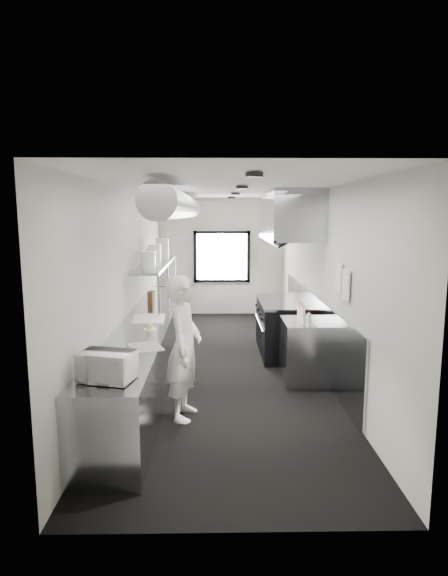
{
  "coord_description": "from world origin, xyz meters",
  "views": [
    {
      "loc": [
        -0.15,
        -7.26,
        2.43
      ],
      "look_at": [
        -0.02,
        -0.2,
        1.3
      ],
      "focal_mm": 29.25,
      "sensor_mm": 36.0,
      "label": 1
    }
  ],
  "objects_px": {
    "far_work_table": "(172,302)",
    "microwave": "(107,366)",
    "prep_counter": "(149,348)",
    "line_cook": "(184,348)",
    "plate_stack_d": "(162,249)",
    "cutting_board": "(149,319)",
    "squeeze_bottle_d": "(299,313)",
    "plate_stack_a": "(148,260)",
    "plate_stack_b": "(154,257)",
    "knife_block": "(151,297)",
    "pass_shelf": "(157,265)",
    "squeeze_bottle_a": "(309,320)",
    "squeeze_bottle_b": "(303,317)",
    "squeeze_bottle_c": "(303,314)",
    "squeeze_bottle_e": "(300,312)",
    "bottle_station": "(305,351)",
    "plate_stack_c": "(155,253)",
    "range": "(284,327)",
    "exhaust_hood": "(289,216)",
    "small_plate": "(150,329)",
    "deli_tub_b": "(104,361)"
  },
  "relations": [
    {
      "from": "exhaust_hood",
      "to": "cutting_board",
      "type": "bearing_deg",
      "value": -150.61
    },
    {
      "from": "plate_stack_c",
      "to": "plate_stack_d",
      "type": "xyz_separation_m",
      "value": [
        0.05,
        0.7,
        0.03
      ]
    },
    {
      "from": "prep_counter",
      "to": "squeeze_bottle_b",
      "type": "bearing_deg",
      "value": -9.6
    },
    {
      "from": "squeeze_bottle_b",
      "to": "squeeze_bottle_c",
      "type": "height_order",
      "value": "squeeze_bottle_b"
    },
    {
      "from": "squeeze_bottle_c",
      "to": "plate_stack_a",
      "type": "bearing_deg",
      "value": 160.25
    },
    {
      "from": "far_work_table",
      "to": "microwave",
      "type": "xyz_separation_m",
      "value": [
        -0.01,
        -6.29,
        0.59
      ]
    },
    {
      "from": "small_plate",
      "to": "cutting_board",
      "type": "distance_m",
      "value": 0.65
    },
    {
      "from": "prep_counter",
      "to": "range",
      "type": "xyz_separation_m",
      "value": [
        2.19,
        1.2,
        0.02
      ]
    },
    {
      "from": "squeeze_bottle_c",
      "to": "squeeze_bottle_e",
      "type": "distance_m",
      "value": 0.22
    },
    {
      "from": "line_cook",
      "to": "small_plate",
      "type": "height_order",
      "value": "line_cook"
    },
    {
      "from": "exhaust_hood",
      "to": "plate_stack_b",
      "type": "xyz_separation_m",
      "value": [
        -2.28,
        -0.13,
        -0.67
      ]
    },
    {
      "from": "squeeze_bottle_b",
      "to": "squeeze_bottle_e",
      "type": "xyz_separation_m",
      "value": [
        0.03,
        0.43,
        -0.02
      ]
    },
    {
      "from": "cutting_board",
      "to": "line_cook",
      "type": "bearing_deg",
      "value": -65.87
    },
    {
      "from": "microwave",
      "to": "plate_stack_d",
      "type": "xyz_separation_m",
      "value": [
        -0.02,
        4.84,
        0.73
      ]
    },
    {
      "from": "far_work_table",
      "to": "plate_stack_c",
      "type": "relative_size",
      "value": 3.79
    },
    {
      "from": "small_plate",
      "to": "cutting_board",
      "type": "xyz_separation_m",
      "value": [
        -0.1,
        0.64,
        0.0
      ]
    },
    {
      "from": "range",
      "to": "cutting_board",
      "type": "bearing_deg",
      "value": -149.95
    },
    {
      "from": "bottle_station",
      "to": "plate_stack_d",
      "type": "xyz_separation_m",
      "value": [
        -2.33,
        2.45,
        1.31
      ]
    },
    {
      "from": "bottle_station",
      "to": "plate_stack_d",
      "type": "distance_m",
      "value": 3.63
    },
    {
      "from": "microwave",
      "to": "plate_stack_b",
      "type": "xyz_separation_m",
      "value": [
        -0.03,
        3.66,
        0.68
      ]
    },
    {
      "from": "range",
      "to": "bottle_station",
      "type": "height_order",
      "value": "range"
    },
    {
      "from": "squeeze_bottle_d",
      "to": "squeeze_bottle_e",
      "type": "xyz_separation_m",
      "value": [
        0.03,
        0.13,
        -0.01
      ]
    },
    {
      "from": "pass_shelf",
      "to": "squeeze_bottle_d",
      "type": "height_order",
      "value": "pass_shelf"
    },
    {
      "from": "exhaust_hood",
      "to": "knife_block",
      "type": "xyz_separation_m",
      "value": [
        -2.35,
        -0.06,
        -1.38
      ]
    },
    {
      "from": "plate_stack_b",
      "to": "plate_stack_d",
      "type": "relative_size",
      "value": 0.76
    },
    {
      "from": "plate_stack_a",
      "to": "line_cook",
      "type": "bearing_deg",
      "value": -71.46
    },
    {
      "from": "far_work_table",
      "to": "microwave",
      "type": "relative_size",
      "value": 2.65
    },
    {
      "from": "plate_stack_b",
      "to": "deli_tub_b",
      "type": "bearing_deg",
      "value": -91.69
    },
    {
      "from": "knife_block",
      "to": "squeeze_bottle_d",
      "type": "distance_m",
      "value": 2.63
    },
    {
      "from": "plate_stack_c",
      "to": "exhaust_hood",
      "type": "bearing_deg",
      "value": -8.71
    },
    {
      "from": "far_work_table",
      "to": "microwave",
      "type": "height_order",
      "value": "microwave"
    },
    {
      "from": "prep_counter",
      "to": "line_cook",
      "type": "xyz_separation_m",
      "value": [
        0.62,
        -1.4,
        0.41
      ]
    },
    {
      "from": "knife_block",
      "to": "squeeze_bottle_e",
      "type": "distance_m",
      "value": 2.6
    },
    {
      "from": "small_plate",
      "to": "squeeze_bottle_d",
      "type": "bearing_deg",
      "value": 16.28
    },
    {
      "from": "far_work_table",
      "to": "plate_stack_a",
      "type": "xyz_separation_m",
      "value": [
        -0.07,
        -3.03,
        1.26
      ]
    },
    {
      "from": "knife_block",
      "to": "squeeze_bottle_b",
      "type": "relative_size",
      "value": 1.08
    },
    {
      "from": "small_plate",
      "to": "plate_stack_c",
      "type": "bearing_deg",
      "value": 95.12
    },
    {
      "from": "bottle_station",
      "to": "microwave",
      "type": "distance_m",
      "value": 3.37
    },
    {
      "from": "knife_block",
      "to": "squeeze_bottle_a",
      "type": "bearing_deg",
      "value": -28.62
    },
    {
      "from": "far_work_table",
      "to": "plate_stack_c",
      "type": "bearing_deg",
      "value": -92.13
    },
    {
      "from": "cutting_board",
      "to": "plate_stack_a",
      "type": "xyz_separation_m",
      "value": [
        -0.09,
        0.73,
        0.8
      ]
    },
    {
      "from": "far_work_table",
      "to": "deli_tub_b",
      "type": "bearing_deg",
      "value": -91.28
    },
    {
      "from": "prep_counter",
      "to": "pass_shelf",
      "type": "xyz_separation_m",
      "value": [
        -0.04,
        1.5,
        1.09
      ]
    },
    {
      "from": "small_plate",
      "to": "squeeze_bottle_c",
      "type": "distance_m",
      "value": 2.21
    },
    {
      "from": "cutting_board",
      "to": "squeeze_bottle_d",
      "type": "relative_size",
      "value": 3.09
    },
    {
      "from": "prep_counter",
      "to": "knife_block",
      "type": "height_order",
      "value": "knife_block"
    },
    {
      "from": "bottle_station",
      "to": "squeeze_bottle_e",
      "type": "xyz_separation_m",
      "value": [
        -0.05,
        0.25,
        0.53
      ]
    },
    {
      "from": "bottle_station",
      "to": "knife_block",
      "type": "bearing_deg",
      "value": 150.77
    },
    {
      "from": "far_work_table",
      "to": "squeeze_bottle_e",
      "type": "relative_size",
      "value": 7.13
    },
    {
      "from": "far_work_table",
      "to": "microwave",
      "type": "bearing_deg",
      "value": -90.06
    }
  ]
}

